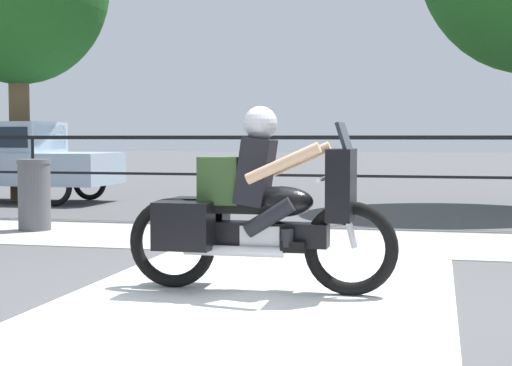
% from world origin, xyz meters
% --- Properties ---
extents(ground_plane, '(120.00, 120.00, 0.00)m').
position_xyz_m(ground_plane, '(0.00, 0.00, 0.00)').
color(ground_plane, '#4C4C4F').
extents(sidewalk_band, '(44.00, 2.40, 0.01)m').
position_xyz_m(sidewalk_band, '(0.00, 3.40, 0.01)').
color(sidewalk_band, '#A8A59E').
rests_on(sidewalk_band, ground).
extents(crosswalk_band, '(3.14, 6.00, 0.01)m').
position_xyz_m(crosswalk_band, '(-0.07, -0.20, 0.00)').
color(crosswalk_band, silver).
rests_on(crosswalk_band, ground).
extents(fence_railing, '(36.00, 0.05, 1.33)m').
position_xyz_m(fence_railing, '(0.00, 5.28, 1.04)').
color(fence_railing, black).
rests_on(fence_railing, ground).
extents(motorcycle, '(2.33, 0.76, 1.57)m').
position_xyz_m(motorcycle, '(-0.15, 0.11, 0.70)').
color(motorcycle, black).
rests_on(motorcycle, ground).
extents(parked_car, '(4.15, 1.68, 1.61)m').
position_xyz_m(parked_car, '(-7.08, 7.89, 0.93)').
color(parked_car, '#9EB2C6').
rests_on(parked_car, ground).
extents(trash_bin, '(0.47, 0.47, 1.00)m').
position_xyz_m(trash_bin, '(-4.14, 3.58, 0.50)').
color(trash_bin, '#515156').
rests_on(trash_bin, ground).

